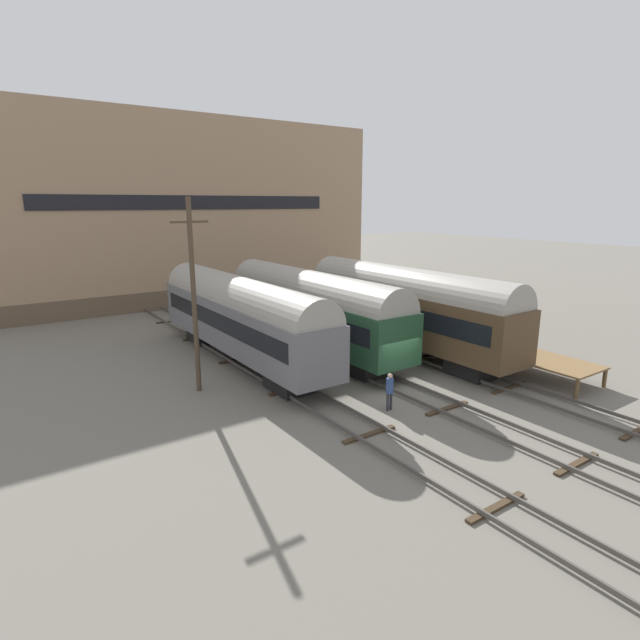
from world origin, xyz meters
TOP-DOWN VIEW (x-y plane):
  - ground_plane at (0.00, 0.00)m, footprint 200.00×200.00m
  - track_left at (-4.60, 0.00)m, footprint 2.60×60.00m
  - track_middle at (0.00, 0.00)m, footprint 2.60×60.00m
  - track_right at (4.60, 0.00)m, footprint 2.60×60.00m
  - train_car_grey at (-4.60, 8.69)m, footprint 2.91×17.03m
  - train_car_green at (0.00, 8.18)m, footprint 3.00×16.17m
  - train_car_brown at (4.60, 4.65)m, footprint 2.97×16.13m
  - station_platform at (7.38, 0.70)m, footprint 2.92×12.94m
  - bench at (7.23, 1.43)m, footprint 1.40×0.40m
  - person_worker at (-2.24, -1.57)m, footprint 0.32×0.32m
  - utility_pole at (-8.39, 5.65)m, footprint 1.80×0.24m
  - warehouse_building at (-0.29, 32.84)m, footprint 37.36×13.93m

SIDE VIEW (x-z plane):
  - ground_plane at x=0.00m, z-range 0.00..0.00m
  - track_left at x=-4.60m, z-range 0.01..0.27m
  - track_middle at x=0.00m, z-range 0.01..0.27m
  - track_right at x=4.60m, z-range 0.01..0.27m
  - station_platform at x=7.38m, z-range 0.46..1.55m
  - person_worker at x=-2.24m, z-range 0.18..1.93m
  - bench at x=7.23m, z-range 1.12..2.03m
  - train_car_grey at x=-4.60m, z-range 0.35..5.41m
  - train_car_green at x=0.00m, z-range 0.34..5.44m
  - train_car_brown at x=4.60m, z-range 0.37..5.72m
  - utility_pole at x=-8.39m, z-range 0.16..9.58m
  - warehouse_building at x=-0.29m, z-range 0.00..16.67m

